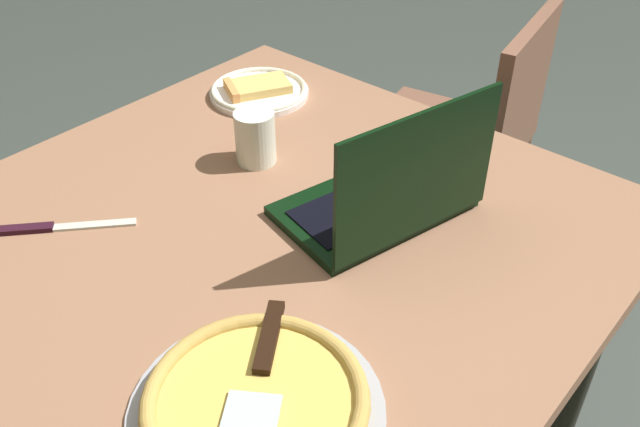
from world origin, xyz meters
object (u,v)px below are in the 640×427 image
(pizza_plate, at_px, (258,90))
(dining_table, at_px, (267,266))
(pizza_tray, at_px, (256,402))
(table_knife, at_px, (51,228))
(chair_far, at_px, (467,132))
(drink_cup, at_px, (255,137))
(laptop, at_px, (388,195))

(pizza_plate, bearing_deg, dining_table, 46.22)
(pizza_tray, distance_m, table_knife, 0.55)
(table_knife, relative_size, chair_far, 0.23)
(drink_cup, bearing_deg, laptop, 91.90)
(pizza_tray, xyz_separation_m, table_knife, (-0.03, -0.54, -0.02))
(dining_table, bearing_deg, chair_far, -172.98)
(table_knife, height_order, drink_cup, drink_cup)
(pizza_plate, distance_m, chair_far, 0.70)
(dining_table, xyz_separation_m, table_knife, (0.25, -0.28, 0.09))
(laptop, distance_m, pizza_tray, 0.45)
(pizza_tray, xyz_separation_m, drink_cup, (-0.43, -0.43, 0.04))
(drink_cup, bearing_deg, table_knife, -16.22)
(table_knife, xyz_separation_m, drink_cup, (-0.39, 0.11, 0.05))
(pizza_plate, xyz_separation_m, chair_far, (-0.59, 0.25, -0.28))
(laptop, distance_m, drink_cup, 0.32)
(pizza_plate, distance_m, table_knife, 0.60)
(dining_table, relative_size, laptop, 3.02)
(laptop, height_order, table_knife, laptop)
(laptop, xyz_separation_m, pizza_tray, (0.44, 0.11, -0.04))
(dining_table, xyz_separation_m, drink_cup, (-0.14, -0.17, 0.14))
(pizza_tray, xyz_separation_m, chair_far, (-1.22, -0.38, -0.28))
(table_knife, distance_m, chair_far, 1.23)
(pizza_tray, bearing_deg, drink_cup, -134.87)
(pizza_plate, bearing_deg, pizza_tray, 44.82)
(laptop, bearing_deg, chair_far, -161.28)
(laptop, height_order, pizza_tray, laptop)
(dining_table, relative_size, drink_cup, 10.45)
(pizza_plate, bearing_deg, drink_cup, 44.14)
(dining_table, distance_m, table_knife, 0.39)
(pizza_plate, bearing_deg, chair_far, 157.27)
(pizza_tray, relative_size, chair_far, 0.40)
(dining_table, xyz_separation_m, laptop, (-0.16, 0.15, 0.15))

